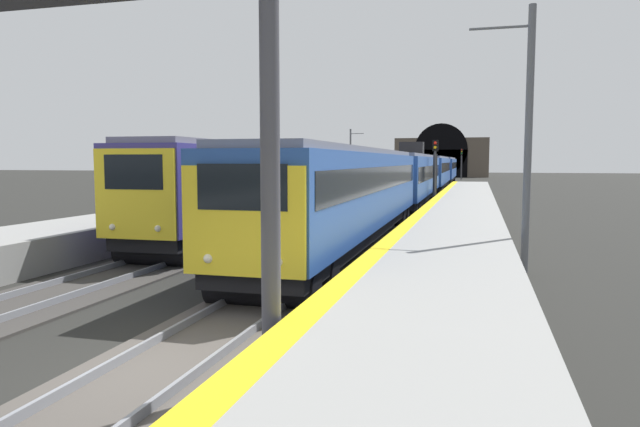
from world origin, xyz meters
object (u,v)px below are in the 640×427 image
Objects in this scene: overhead_signal_gantry at (1,49)px; train_main_approaching at (424,173)px; train_adjacent_platform at (353,173)px; railway_signal_far at (461,161)px; catenary_mast_near at (527,138)px; catenary_mast_far at (351,157)px; railway_signal_mid at (435,168)px.

train_main_approaching is at bearing -3.28° from overhead_signal_gantry.
train_adjacent_platform is 57.24m from railway_signal_far.
railway_signal_far is 85.18m from catenary_mast_near.
railway_signal_far is 0.73× the size of catenary_mast_far.
train_adjacent_platform is 8.50× the size of catenary_mast_far.
overhead_signal_gantry is at bearing -2.69° from railway_signal_far.
overhead_signal_gantry is 1.26× the size of catenary_mast_far.
train_main_approaching is 9.05× the size of overhead_signal_gantry.
train_main_approaching is 1.34× the size of train_adjacent_platform.
railway_signal_far is at bearing -2.69° from overhead_signal_gantry.
railway_signal_mid is at bearing -158.27° from catenary_mast_far.
train_main_approaching is 45.53m from overhead_signal_gantry.
catenary_mast_far is (33.05, 13.17, 1.01)m from railway_signal_mid.
train_main_approaching is 17.91× the size of railway_signal_mid.
catenary_mast_far is at bearing 17.47° from catenary_mast_near.
railway_signal_far reaches higher than train_adjacent_platform.
overhead_signal_gantry is at bearing 2.71° from train_adjacent_platform.
railway_signal_far is (49.89, -1.87, 1.08)m from train_main_approaching.
railway_signal_mid is 62.84m from railway_signal_far.
railway_signal_far is (56.80, -7.07, 0.94)m from train_adjacent_platform.
catenary_mast_far reaches higher than train_main_approaching.
railway_signal_far is at bearing 171.76° from train_adjacent_platform.
catenary_mast_near reaches higher than train_main_approaching.
railway_signal_mid is at bearing 48.29° from train_adjacent_platform.
train_adjacent_platform is at bearing -130.56° from railway_signal_mid.
railway_signal_mid is at bearing 0.00° from railway_signal_far.
train_adjacent_platform is at bearing -7.09° from railway_signal_far.
train_adjacent_platform is 27.72m from catenary_mast_far.
overhead_signal_gantry reaches higher than railway_signal_mid.
train_adjacent_platform is 13.36× the size of railway_signal_mid.
catenary_mast_near reaches higher than railway_signal_mid.
train_main_approaching is at bearing -171.77° from railway_signal_mid.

